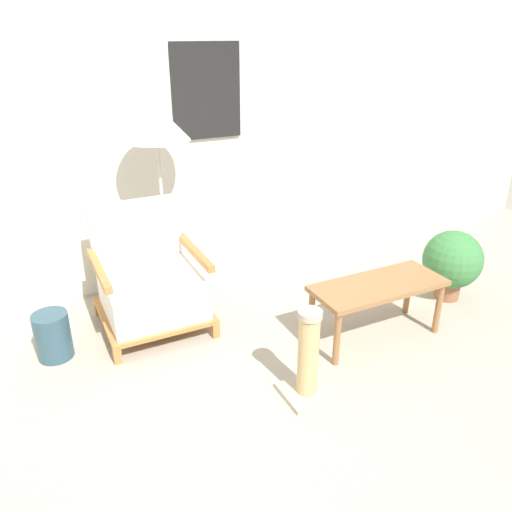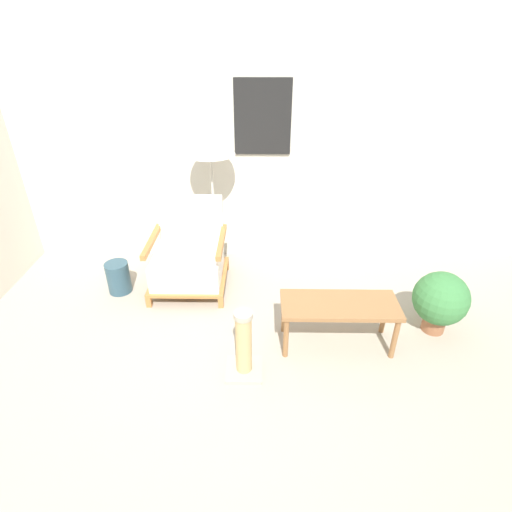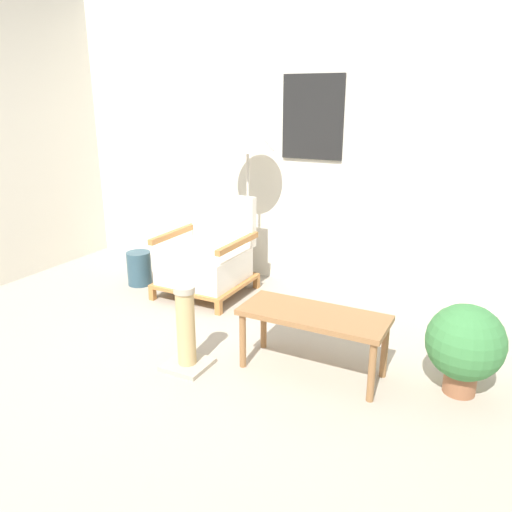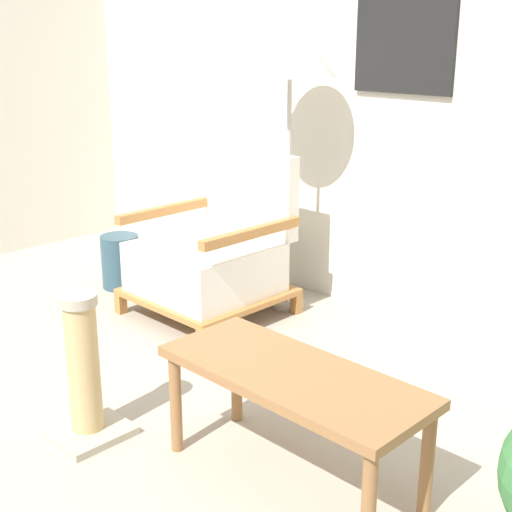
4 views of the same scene
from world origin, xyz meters
name	(u,v)px [view 4 (image 4 of 4)]	position (x,y,z in m)	size (l,w,h in m)	color
wall_back	(375,58)	(0.00, 2.28, 1.35)	(8.00, 0.09, 2.70)	silver
armchair	(213,257)	(-0.53, 1.61, 0.32)	(0.74, 0.73, 0.86)	#B2753D
floor_lamp	(290,56)	(-0.29, 1.95, 1.36)	(0.48, 0.48, 1.53)	#B7B2A8
coffee_table	(293,386)	(0.83, 0.74, 0.36)	(0.94, 0.39, 0.42)	olive
vase	(120,261)	(-1.22, 1.48, 0.16)	(0.23, 0.23, 0.32)	#2D4C5B
scratching_post	(84,377)	(0.07, 0.42, 0.24)	(0.28, 0.28, 0.57)	#B2A893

